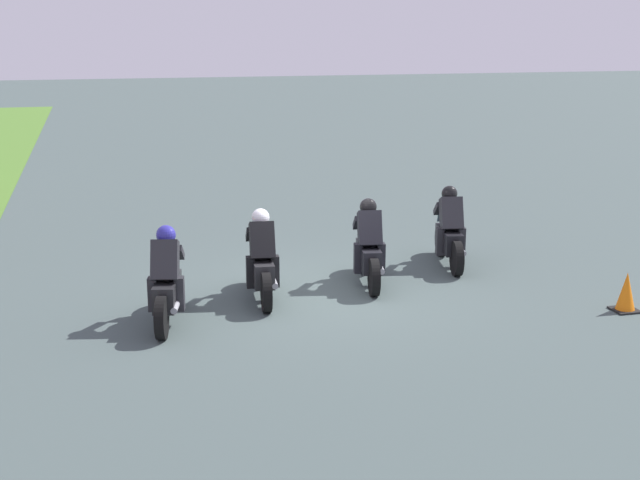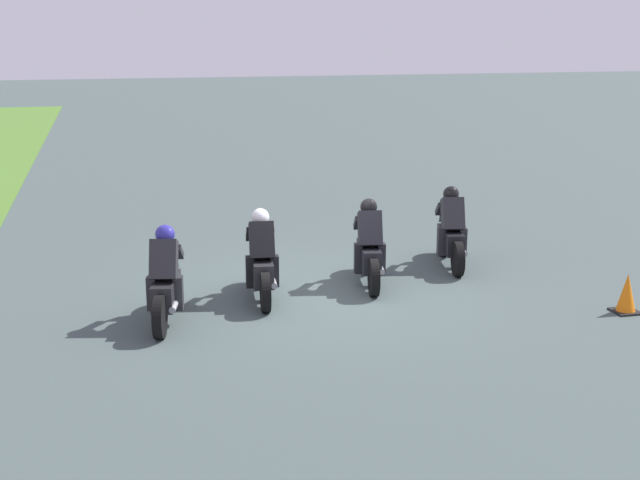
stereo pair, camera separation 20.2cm
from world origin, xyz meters
name	(u,v)px [view 2 (the right image)]	position (x,y,z in m)	size (l,w,h in m)	color
ground_plane	(321,292)	(0.00, 0.00, 0.00)	(120.00, 120.00, 0.00)	#414F4D
rider_lane_a	(451,234)	(1.06, -2.78, 0.62)	(2.03, 0.62, 1.51)	black
rider_lane_b	(369,250)	(0.30, -0.94, 0.62)	(2.03, 0.61, 1.51)	black
rider_lane_c	(262,262)	(-0.08, 1.03, 0.62)	(2.04, 0.56, 1.51)	black
rider_lane_d	(166,283)	(-0.90, 2.65, 0.62)	(2.02, 0.63, 1.51)	black
traffic_cone	(627,294)	(-2.15, -4.47, 0.30)	(0.40, 0.40, 0.64)	black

